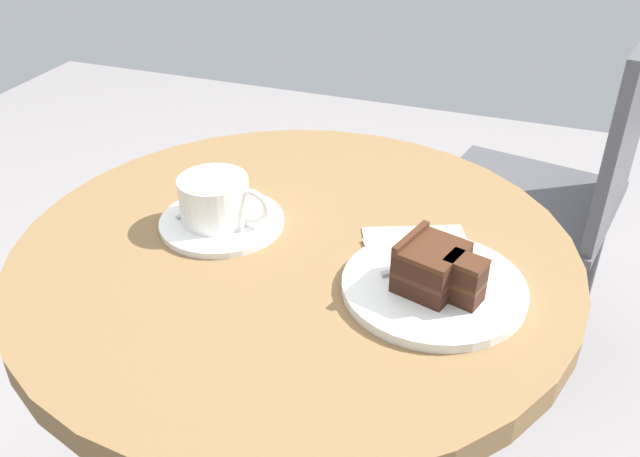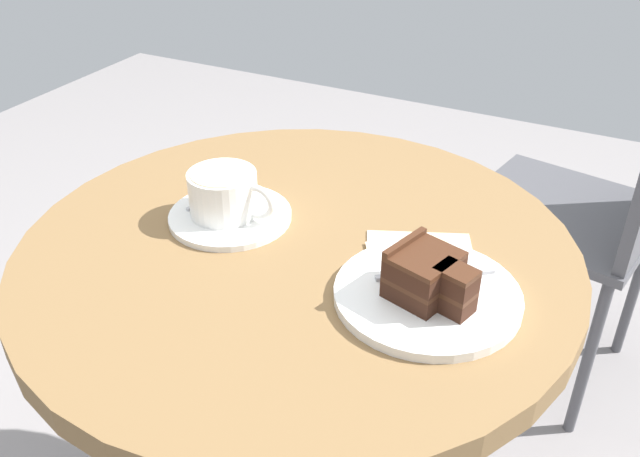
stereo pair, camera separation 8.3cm
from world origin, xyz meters
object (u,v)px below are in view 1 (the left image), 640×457
(saucer, at_px, (222,222))
(cake_plate, at_px, (434,287))
(teaspoon, at_px, (210,201))
(cake_slice, at_px, (436,269))
(cafe_chair, at_px, (565,182))
(napkin, at_px, (421,258))
(coffee_cup, at_px, (216,198))
(fork, at_px, (451,262))

(saucer, distance_m, cake_plate, 0.30)
(teaspoon, height_order, cake_plate, teaspoon)
(cake_slice, bearing_deg, cafe_chair, 78.98)
(cake_slice, distance_m, napkin, 0.08)
(coffee_cup, height_order, teaspoon, coffee_cup)
(coffee_cup, relative_size, teaspoon, 1.40)
(coffee_cup, distance_m, napkin, 0.28)
(saucer, height_order, cake_slice, cake_slice)
(saucer, xyz_separation_m, teaspoon, (-0.04, 0.03, 0.01))
(saucer, height_order, teaspoon, teaspoon)
(fork, distance_m, cafe_chair, 0.74)
(saucer, xyz_separation_m, napkin, (0.27, 0.01, -0.00))
(fork, bearing_deg, cake_slice, -135.99)
(napkin, bearing_deg, fork, -22.13)
(coffee_cup, xyz_separation_m, cafe_chair, (0.45, 0.69, -0.24))
(napkin, bearing_deg, coffee_cup, -177.06)
(cake_plate, height_order, fork, fork)
(fork, bearing_deg, cafe_chair, 42.74)
(napkin, relative_size, cafe_chair, 0.23)
(saucer, relative_size, cake_slice, 1.59)
(saucer, bearing_deg, napkin, 2.59)
(coffee_cup, height_order, cake_slice, cake_slice)
(napkin, height_order, cafe_chair, cafe_chair)
(coffee_cup, relative_size, cake_plate, 0.58)
(cake_plate, relative_size, cake_slice, 2.04)
(coffee_cup, xyz_separation_m, cake_plate, (0.31, -0.05, -0.03))
(teaspoon, xyz_separation_m, cafe_chair, (0.48, 0.66, -0.21))
(teaspoon, bearing_deg, fork, -77.25)
(cake_slice, relative_size, napkin, 0.56)
(saucer, distance_m, napkin, 0.27)
(saucer, bearing_deg, cafe_chair, 57.06)
(saucer, xyz_separation_m, cake_slice, (0.30, -0.06, 0.03))
(saucer, xyz_separation_m, coffee_cup, (-0.01, -0.00, 0.04))
(saucer, distance_m, cake_slice, 0.31)
(teaspoon, height_order, napkin, teaspoon)
(napkin, xyz_separation_m, cafe_chair, (0.18, 0.68, -0.20))
(fork, bearing_deg, napkin, 121.72)
(saucer, relative_size, cafe_chair, 0.20)
(fork, bearing_deg, teaspoon, 137.63)
(napkin, distance_m, cafe_chair, 0.73)
(saucer, bearing_deg, fork, -0.65)
(saucer, bearing_deg, cake_slice, -10.86)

